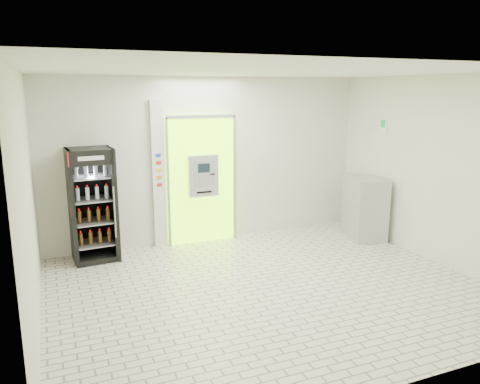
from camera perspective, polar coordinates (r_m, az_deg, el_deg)
ground at (r=6.80m, az=3.51°, el=-11.63°), size 6.00×6.00×0.00m
room_shell at (r=6.28m, az=3.73°, el=3.92°), size 6.00×6.00×6.00m
atm_assembly at (r=8.53m, az=-4.72°, el=1.58°), size 1.30×0.24×2.33m
pillar at (r=8.34m, az=-9.92°, el=2.09°), size 0.22×0.11×2.60m
beverage_cooler at (r=8.00m, az=-17.52°, el=-1.74°), size 0.74×0.69×1.86m
steel_cabinet at (r=9.13m, az=14.94°, el=-1.86°), size 0.78×0.99×1.17m
exit_sign at (r=9.05m, az=17.06°, el=7.77°), size 0.02×0.22×0.26m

